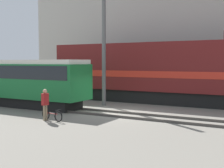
{
  "coord_description": "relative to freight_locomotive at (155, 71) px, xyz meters",
  "views": [
    {
      "loc": [
        9.25,
        -17.09,
        3.22
      ],
      "look_at": [
        -0.57,
        0.3,
        1.8
      ],
      "focal_mm": 50.0,
      "sensor_mm": 36.0,
      "label": 1
    }
  ],
  "objects": [
    {
      "name": "bicycle",
      "position": [
        -2.0,
        -10.02,
        -2.17
      ],
      "size": [
        1.63,
        0.46,
        0.67
      ],
      "color": "black",
      "rests_on": "ground"
    },
    {
      "name": "utility_pole_left",
      "position": [
        -2.69,
        -3.34,
        1.84
      ],
      "size": [
        0.29,
        0.29,
        8.62
      ],
      "color": "#595959",
      "rests_on": "ground"
    },
    {
      "name": "track_far",
      "position": [
        -0.11,
        0.0,
        -2.4
      ],
      "size": [
        60.0,
        1.51,
        0.14
      ],
      "color": "#47423D",
      "rests_on": "ground"
    },
    {
      "name": "streetcar",
      "position": [
        -7.57,
        -6.68,
        -0.55
      ],
      "size": [
        10.46,
        2.54,
        3.37
      ],
      "color": "black",
      "rests_on": "ground"
    },
    {
      "name": "ground_plane",
      "position": [
        -0.11,
        -5.99,
        -2.47
      ],
      "size": [
        120.0,
        120.0,
        0.0
      ],
      "primitive_type": "plane",
      "color": "slate"
    },
    {
      "name": "freight_locomotive",
      "position": [
        0.0,
        0.0,
        0.0
      ],
      "size": [
        17.03,
        3.04,
        5.3
      ],
      "color": "black",
      "rests_on": "ground"
    },
    {
      "name": "track_near",
      "position": [
        -0.11,
        -6.68,
        -2.4
      ],
      "size": [
        60.0,
        1.5,
        0.14
      ],
      "color": "#47423D",
      "rests_on": "ground"
    },
    {
      "name": "person",
      "position": [
        -2.4,
        -10.11,
        -1.42
      ],
      "size": [
        0.27,
        0.39,
        1.74
      ],
      "color": "#8C7A5B",
      "rests_on": "ground"
    },
    {
      "name": "building_backdrop",
      "position": [
        -0.11,
        7.73,
        4.02
      ],
      "size": [
        32.68,
        6.0,
        12.99
      ],
      "color": "#B7B2A8",
      "rests_on": "ground"
    }
  ]
}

